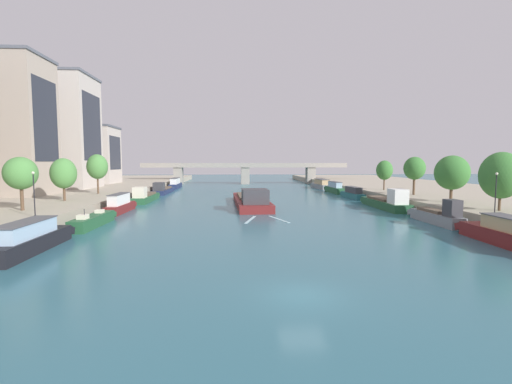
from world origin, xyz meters
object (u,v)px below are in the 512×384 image
Objects in this scene: moored_boat_left_upstream at (120,205)px; moored_boat_left_far at (163,190)px; moored_boat_right_upstream at (353,193)px; lamppost_left_bank at (34,192)px; tree_left_end_of_row at (21,173)px; tree_left_far at (97,167)px; moored_boat_right_second at (321,184)px; tree_left_nearest at (63,173)px; moored_boat_left_downstream at (94,220)px; lamppost_right_bank at (496,191)px; moored_boat_right_lone at (437,216)px; tree_right_third at (415,168)px; barge_midriver at (251,200)px; tree_right_by_lamp at (452,173)px; moored_boat_left_lone at (175,184)px; moored_boat_right_far at (386,202)px; moored_boat_right_gap_after at (334,188)px; tree_right_nearest at (501,175)px; bridge_far at (245,170)px; moored_boat_left_midway at (30,239)px; moored_boat_left_gap_after at (145,197)px; tree_right_second at (384,170)px.

moored_boat_left_upstream is 32.47m from moored_boat_left_far.
lamppost_left_bank is at bearing -142.55° from moored_boat_right_upstream.
tree_left_end_of_row is 0.88× the size of tree_left_far.
moored_boat_right_second is 2.20× the size of tree_left_nearest.
tree_left_nearest is at bearing 125.98° from moored_boat_left_downstream.
moored_boat_left_downstream is at bearing 173.23° from lamppost_right_bank.
moored_boat_left_upstream is 42.33m from moored_boat_right_lone.
tree_right_third is (6.70, -11.74, 5.26)m from moored_boat_right_upstream.
tree_left_end_of_row is 7.11m from lamppost_left_bank.
tree_right_by_lamp is (27.44, -11.69, 4.86)m from barge_midriver.
tree_right_third is (6.76, 18.77, 5.29)m from moored_boat_right_lone.
lamppost_left_bank reaches higher than barge_midriver.
moored_boat_left_upstream is at bearing -89.70° from moored_boat_left_lone.
tree_left_far reaches higher than tree_left_end_of_row.
moored_boat_right_far is 1.33× the size of moored_boat_right_gap_after.
tree_right_nearest reaches higher than tree_right_by_lamp.
moored_boat_left_upstream is at bearing 163.48° from moored_boat_right_lone.
moored_boat_left_far is 1.46× the size of moored_boat_right_upstream.
moored_boat_right_lone is at bearing -14.59° from tree_left_nearest.
moored_boat_right_lone is 8.18m from tree_right_nearest.
lamppost_left_bank is at bearing -74.44° from tree_left_nearest.
moored_boat_left_lone is 2.15× the size of tree_left_end_of_row.
tree_left_nearest is 0.91× the size of tree_right_nearest.
moored_boat_left_far is 0.22× the size of bridge_far.
moored_boat_left_downstream is (0.51, 11.81, -0.42)m from moored_boat_left_midway.
bridge_far is at bearing 113.75° from tree_right_third.
moored_boat_left_gap_after reaches higher than moored_boat_left_lone.
moored_boat_left_midway is at bearing -77.80° from tree_left_far.
moored_boat_left_lone is 80.59m from lamppost_right_bank.
tree_right_nearest is 8.97m from tree_right_by_lamp.
tree_left_far is at bearing -174.20° from tree_right_second.
tree_left_nearest is (-27.48, -6.37, 4.70)m from barge_midriver.
tree_right_nearest is (47.25, -64.28, 4.58)m from moored_boat_left_lone.
moored_boat_right_far is at bearing 31.79° from moored_boat_left_midway.
lamppost_right_bank reaches higher than moored_boat_right_gap_after.
bridge_far reaches higher than moored_boat_right_far.
lamppost_left_bank is at bearing -81.77° from tree_left_far.
moored_boat_right_upstream is 35.25m from lamppost_right_bank.
moored_boat_right_upstream is 14.51m from tree_right_third.
moored_boat_right_upstream is 1.73× the size of tree_right_second.
moored_boat_left_far is at bearing -161.71° from moored_boat_right_second.
moored_boat_right_far is 69.32m from bridge_far.
tree_left_end_of_row is at bearing -128.36° from moored_boat_left_upstream.
tree_right_by_lamp is at bearing 8.05° from moored_boat_left_downstream.
tree_right_third is at bearing 16.88° from tree_left_end_of_row.
moored_boat_right_gap_after is 64.07m from tree_left_end_of_row.
bridge_far is at bearing 104.20° from moored_boat_right_lone.
moored_boat_right_gap_after is 0.82× the size of moored_boat_right_second.
moored_boat_right_second is 62.70m from lamppost_right_bank.
moored_boat_left_downstream is 11.25m from moored_boat_left_upstream.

